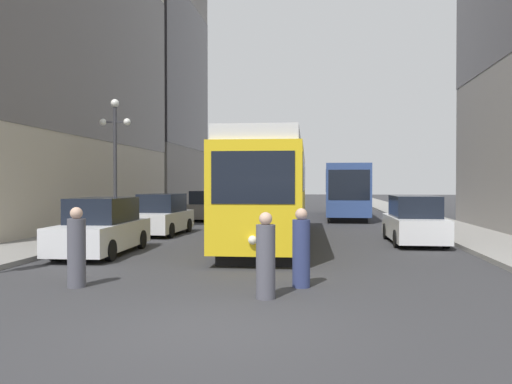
{
  "coord_description": "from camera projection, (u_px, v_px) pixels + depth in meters",
  "views": [
    {
      "loc": [
        1.69,
        -7.89,
        2.28
      ],
      "look_at": [
        -0.06,
        6.38,
        2.05
      ],
      "focal_mm": 36.07,
      "sensor_mm": 36.0,
      "label": 1
    }
  ],
  "objects": [
    {
      "name": "lamp_post_left_near",
      "position": [
        115.0,
        145.0,
        22.52
      ],
      "size": [
        1.41,
        0.36,
        5.83
      ],
      "color": "#333338",
      "rests_on": "sidewalk_left"
    },
    {
      "name": "pedestrian_on_sidewalk",
      "position": [
        77.0,
        250.0,
        11.3
      ],
      "size": [
        0.4,
        0.4,
        1.76
      ],
      "rotation": [
        0.0,
        0.0,
        4.26
      ],
      "color": "#4C4C56",
      "rests_on": "ground"
    },
    {
      "name": "pedestrian_crossing_far",
      "position": [
        301.0,
        250.0,
        11.3
      ],
      "size": [
        0.39,
        0.39,
        1.74
      ],
      "rotation": [
        0.0,
        0.0,
        1.25
      ],
      "color": "navy",
      "rests_on": "ground"
    },
    {
      "name": "sidewalk_right",
      "position": [
        389.0,
        208.0,
        46.79
      ],
      "size": [
        3.0,
        120.0,
        0.15
      ],
      "primitive_type": "cube",
      "color": "gray",
      "rests_on": "ground"
    },
    {
      "name": "building_left_midblock",
      "position": [
        129.0,
        82.0,
        46.0
      ],
      "size": [
        11.88,
        14.65,
        22.14
      ],
      "color": "gray",
      "rests_on": "ground"
    },
    {
      "name": "parked_car_left_near",
      "position": [
        207.0,
        206.0,
        32.15
      ],
      "size": [
        2.07,
        4.66,
        1.82
      ],
      "rotation": [
        0.0,
        0.0,
        -0.05
      ],
      "color": "black",
      "rests_on": "ground"
    },
    {
      "name": "sidewalk_left",
      "position": [
        215.0,
        207.0,
        48.75
      ],
      "size": [
        3.0,
        120.0,
        0.15
      ],
      "primitive_type": "cube",
      "color": "gray",
      "rests_on": "ground"
    },
    {
      "name": "parked_car_left_far",
      "position": [
        162.0,
        216.0,
        22.97
      ],
      "size": [
        2.0,
        4.27,
        1.82
      ],
      "rotation": [
        0.0,
        0.0,
        -0.03
      ],
      "color": "black",
      "rests_on": "ground"
    },
    {
      "name": "parked_car_right_far",
      "position": [
        414.0,
        221.0,
        19.51
      ],
      "size": [
        1.9,
        4.61,
        1.82
      ],
      "rotation": [
        0.0,
        0.0,
        3.14
      ],
      "color": "black",
      "rests_on": "ground"
    },
    {
      "name": "transit_bus",
      "position": [
        345.0,
        188.0,
        35.14
      ],
      "size": [
        2.76,
        12.8,
        3.45
      ],
      "rotation": [
        0.0,
        0.0,
        -0.01
      ],
      "color": "black",
      "rests_on": "ground"
    },
    {
      "name": "ground_plane",
      "position": [
        210.0,
        329.0,
        8.07
      ],
      "size": [
        200.0,
        200.0,
        0.0
      ],
      "primitive_type": "plane",
      "color": "#303033"
    },
    {
      "name": "parked_car_left_mid",
      "position": [
        102.0,
        228.0,
        16.66
      ],
      "size": [
        2.02,
        4.88,
        1.82
      ],
      "rotation": [
        0.0,
        0.0,
        0.04
      ],
      "color": "black",
      "rests_on": "ground"
    },
    {
      "name": "pedestrian_crossing_near",
      "position": [
        266.0,
        258.0,
        10.18
      ],
      "size": [
        0.38,
        0.38,
        1.72
      ],
      "rotation": [
        0.0,
        0.0,
        5.07
      ],
      "color": "#4C4C56",
      "rests_on": "ground"
    },
    {
      "name": "streetcar",
      "position": [
        271.0,
        188.0,
        20.37
      ],
      "size": [
        2.93,
        14.07,
        3.89
      ],
      "rotation": [
        0.0,
        0.0,
        0.02
      ],
      "color": "black",
      "rests_on": "ground"
    }
  ]
}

